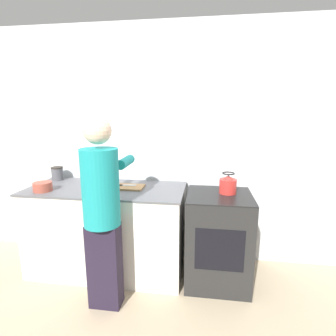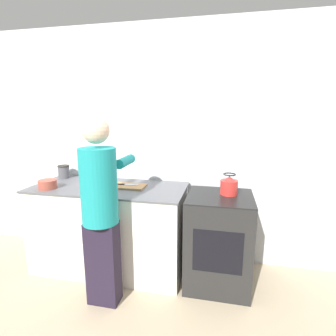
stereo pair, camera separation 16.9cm
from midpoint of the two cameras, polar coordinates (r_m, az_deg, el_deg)
The scene contains 10 objects.
ground_plane at distance 2.80m, azimuth -6.49°, elevation -24.77°, with size 12.00×12.00×0.00m, color tan.
wall_back at distance 2.99m, azimuth -2.49°, elevation 4.85°, with size 8.00×0.05×2.60m.
counter at distance 2.95m, azimuth -10.81°, elevation -12.55°, with size 1.61×0.71×0.91m.
oven at distance 2.71m, azimuth 12.71°, elevation -15.10°, with size 0.61×0.60×0.91m.
person at distance 2.27m, azimuth -12.40°, elevation -8.00°, with size 0.34×0.58×1.65m.
cutting_board at distance 2.74m, azimuth -6.74°, elevation -3.96°, with size 0.34×0.22×0.02m.
knife at distance 2.76m, azimuth -7.27°, elevation -3.58°, with size 0.23×0.06×0.01m.
kettle at distance 2.57m, azimuth 14.99°, elevation -3.77°, with size 0.16×0.16×0.20m.
bowl_prep at distance 2.90m, azimuth -23.24°, elevation -3.28°, with size 0.18×0.18×0.09m.
canister_jar at distance 3.28m, azimuth -20.39°, elevation -0.77°, with size 0.13×0.13×0.15m.
Camera 2 is at (0.83, -2.10, 1.68)m, focal length 28.00 mm.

